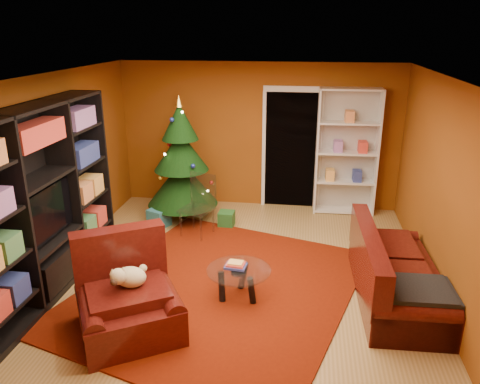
# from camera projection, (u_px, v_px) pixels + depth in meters

# --- Properties ---
(floor) EXTENTS (5.00, 5.50, 0.05)m
(floor) POSITION_uv_depth(u_px,v_px,m) (236.00, 277.00, 6.29)
(floor) COLOR olive
(floor) RESTS_ON ground
(ceiling) EXTENTS (5.00, 5.50, 0.05)m
(ceiling) POSITION_uv_depth(u_px,v_px,m) (235.00, 75.00, 5.41)
(ceiling) COLOR silver
(ceiling) RESTS_ON wall_back
(wall_back) EXTENTS (5.00, 0.05, 2.60)m
(wall_back) POSITION_uv_depth(u_px,v_px,m) (259.00, 136.00, 8.44)
(wall_back) COLOR brown
(wall_back) RESTS_ON ground
(wall_left) EXTENTS (0.05, 5.50, 2.60)m
(wall_left) POSITION_uv_depth(u_px,v_px,m) (47.00, 175.00, 6.19)
(wall_left) COLOR brown
(wall_left) RESTS_ON ground
(wall_right) EXTENTS (0.05, 5.50, 2.60)m
(wall_right) POSITION_uv_depth(u_px,v_px,m) (447.00, 193.00, 5.51)
(wall_right) COLOR brown
(wall_right) RESTS_ON ground
(doorway) EXTENTS (1.06, 0.60, 2.16)m
(doorway) POSITION_uv_depth(u_px,v_px,m) (291.00, 151.00, 8.40)
(doorway) COLOR black
(doorway) RESTS_ON floor
(rug) EXTENTS (4.07, 4.42, 0.02)m
(rug) POSITION_uv_depth(u_px,v_px,m) (219.00, 289.00, 5.94)
(rug) COLOR #631604
(rug) RESTS_ON floor
(media_unit) EXTENTS (0.47, 3.01, 2.31)m
(media_unit) POSITION_uv_depth(u_px,v_px,m) (40.00, 203.00, 5.61)
(media_unit) COLOR black
(media_unit) RESTS_ON floor
(christmas_tree) EXTENTS (1.39, 1.39, 2.14)m
(christmas_tree) POSITION_uv_depth(u_px,v_px,m) (181.00, 160.00, 7.85)
(christmas_tree) COLOR black
(christmas_tree) RESTS_ON floor
(gift_box_teal) EXTENTS (0.40, 0.40, 0.30)m
(gift_box_teal) POSITION_uv_depth(u_px,v_px,m) (159.00, 218.00, 7.81)
(gift_box_teal) COLOR #256A7C
(gift_box_teal) RESTS_ON floor
(gift_box_green) EXTENTS (0.26, 0.26, 0.25)m
(gift_box_green) POSITION_uv_depth(u_px,v_px,m) (226.00, 219.00, 7.81)
(gift_box_green) COLOR #1C5721
(gift_box_green) RESTS_ON floor
(gift_box_red) EXTENTS (0.27, 0.27, 0.21)m
(gift_box_red) POSITION_uv_depth(u_px,v_px,m) (196.00, 200.00, 8.75)
(gift_box_red) COLOR #AB1E12
(gift_box_red) RESTS_ON floor
(white_bookshelf) EXTENTS (1.05, 0.40, 2.26)m
(white_bookshelf) POSITION_uv_depth(u_px,v_px,m) (347.00, 153.00, 8.11)
(white_bookshelf) COLOR white
(white_bookshelf) RESTS_ON floor
(armchair) EXTENTS (1.53, 1.53, 0.87)m
(armchair) POSITION_uv_depth(u_px,v_px,m) (128.00, 298.00, 4.97)
(armchair) COLOR #380C09
(armchair) RESTS_ON rug
(dog) EXTENTS (0.50, 0.46, 0.28)m
(dog) POSITION_uv_depth(u_px,v_px,m) (131.00, 277.00, 4.96)
(dog) COLOR beige
(dog) RESTS_ON armchair
(sofa) EXTENTS (0.97, 2.05, 0.87)m
(sofa) POSITION_uv_depth(u_px,v_px,m) (398.00, 267.00, 5.61)
(sofa) COLOR #380C09
(sofa) RESTS_ON rug
(coffee_table) EXTENTS (0.86, 0.86, 0.49)m
(coffee_table) POSITION_uv_depth(u_px,v_px,m) (239.00, 284.00, 5.69)
(coffee_table) COLOR gray
(coffee_table) RESTS_ON rug
(acrylic_chair) EXTENTS (0.59, 0.62, 0.89)m
(acrylic_chair) POSITION_uv_depth(u_px,v_px,m) (197.00, 210.00, 7.34)
(acrylic_chair) COLOR #66605B
(acrylic_chair) RESTS_ON rug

